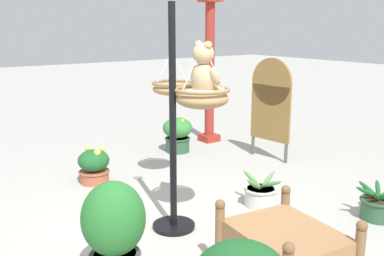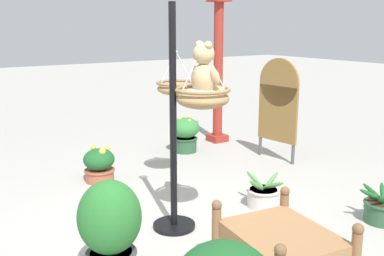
% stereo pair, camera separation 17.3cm
% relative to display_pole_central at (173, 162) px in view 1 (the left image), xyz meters
% --- Properties ---
extents(ground_plane, '(40.00, 40.00, 0.00)m').
position_rel_display_pole_central_xyz_m(ground_plane, '(0.19, 0.01, -0.71)').
color(ground_plane, '#ADAAA3').
extents(display_pole_central, '(0.44, 0.44, 2.33)m').
position_rel_display_pole_central_xyz_m(display_pole_central, '(0.00, 0.00, 0.00)').
color(display_pole_central, black).
rests_on(display_pole_central, ground).
extents(hanging_basket_with_teddy, '(0.55, 0.55, 0.62)m').
position_rel_display_pole_central_xyz_m(hanging_basket_with_teddy, '(0.15, 0.25, 0.66)').
color(hanging_basket_with_teddy, '#A37F51').
extents(teddy_bear, '(0.37, 0.32, 0.54)m').
position_rel_display_pole_central_xyz_m(teddy_bear, '(0.15, 0.27, 0.90)').
color(teddy_bear, tan).
extents(hanging_basket_left_high, '(0.51, 0.51, 0.56)m').
position_rel_display_pole_central_xyz_m(hanging_basket_left_high, '(-1.12, 0.73, 0.57)').
color(hanging_basket_left_high, '#A37F51').
extents(greenhouse_pillar_left, '(0.32, 0.32, 2.54)m').
position_rel_display_pole_central_xyz_m(greenhouse_pillar_left, '(-2.60, 2.52, 0.51)').
color(greenhouse_pillar_left, '#9E2D23').
rests_on(greenhouse_pillar_left, ground).
extents(wooden_planter_box, '(1.04, 0.91, 0.63)m').
position_rel_display_pole_central_xyz_m(wooden_planter_box, '(1.37, 0.17, -0.46)').
color(wooden_planter_box, '#9E7047').
rests_on(wooden_planter_box, ground).
extents(potted_plant_fern_front, '(0.52, 0.52, 0.85)m').
position_rel_display_pole_central_xyz_m(potted_plant_fern_front, '(0.53, -0.93, -0.26)').
color(potted_plant_fern_front, '#4C4C51').
rests_on(potted_plant_fern_front, ground).
extents(potted_plant_flowering_red, '(0.56, 0.52, 0.39)m').
position_rel_display_pole_central_xyz_m(potted_plant_flowering_red, '(0.10, 1.15, -0.58)').
color(potted_plant_flowering_red, beige).
rests_on(potted_plant_flowering_red, ground).
extents(potted_plant_small_succulent, '(0.50, 0.47, 0.39)m').
position_rel_display_pole_central_xyz_m(potted_plant_small_succulent, '(1.13, 1.92, -0.56)').
color(potted_plant_small_succulent, '#2D5638').
rests_on(potted_plant_small_succulent, ground).
extents(potted_plant_conical_shrub, '(0.49, 0.49, 0.60)m').
position_rel_display_pole_central_xyz_m(potted_plant_conical_shrub, '(-2.36, 1.66, -0.40)').
color(potted_plant_conical_shrub, '#2D5638').
rests_on(potted_plant_conical_shrub, ground).
extents(potted_plant_trailing_ivy, '(0.42, 0.42, 0.49)m').
position_rel_display_pole_central_xyz_m(potted_plant_trailing_ivy, '(-1.77, -0.09, -0.48)').
color(potted_plant_trailing_ivy, '#AD563D').
rests_on(potted_plant_trailing_ivy, ground).
extents(display_sign_board, '(0.73, 0.12, 1.58)m').
position_rel_display_pole_central_xyz_m(display_sign_board, '(-1.18, 2.61, 0.22)').
color(display_sign_board, olive).
rests_on(display_sign_board, ground).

